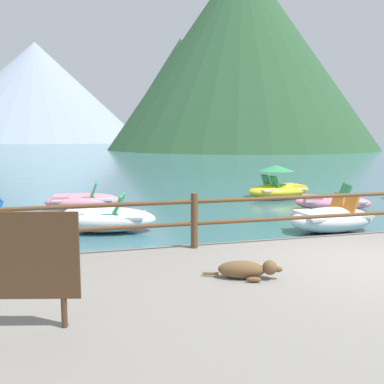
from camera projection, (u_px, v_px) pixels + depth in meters
The scene contains 11 objects.
ground_plane at pixel (118, 158), 44.86m from camera, with size 200.00×200.00×0.00m, color #3D6B75.
dock_railing at pixel (318, 209), 7.96m from camera, with size 23.92×0.12×0.95m.
sign_board at pixel (20, 258), 4.24m from camera, with size 1.15×0.33×1.19m.
dog_resting at pixel (247, 270), 5.81m from camera, with size 1.02×0.51×0.26m.
pedal_boat_1 at pixel (83, 201), 13.52m from camera, with size 2.41×1.38×0.86m.
pedal_boat_3 at pixel (331, 219), 10.43m from camera, with size 2.27×1.33×0.90m.
pedal_boat_4 at pixel (332, 202), 13.39m from camera, with size 2.59×1.89×0.83m.
pedal_boat_6 at pixel (278, 187), 16.02m from camera, with size 2.64×1.73×1.24m.
pedal_boat_7 at pixel (104, 219), 10.41m from camera, with size 2.66×1.68×0.91m.
cliff_headland at pixel (232, 60), 71.71m from camera, with size 44.56×44.56×31.64m.
distant_peak at pixel (37, 93), 142.49m from camera, with size 70.21×70.21×32.65m, color #93A3B7.
Camera 1 is at (-4.32, -5.41, 2.33)m, focal length 40.21 mm.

